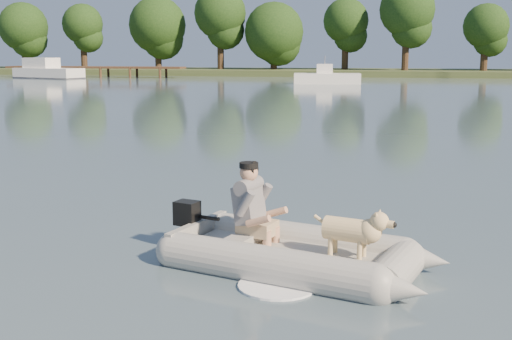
% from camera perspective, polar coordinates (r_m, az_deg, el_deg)
% --- Properties ---
extents(water, '(160.00, 160.00, 0.00)m').
position_cam_1_polar(water, '(7.51, -4.11, -8.81)').
color(water, slate).
rests_on(water, ground).
extents(shore_bank, '(160.00, 12.00, 0.70)m').
position_cam_1_polar(shore_bank, '(68.88, 9.91, 8.49)').
color(shore_bank, '#47512D').
rests_on(shore_bank, water).
extents(dock, '(18.00, 2.00, 1.04)m').
position_cam_1_polar(dock, '(65.14, -14.14, 8.47)').
color(dock, '#4C331E').
rests_on(dock, water).
extents(treeline, '(84.66, 7.35, 9.27)m').
position_cam_1_polar(treeline, '(68.05, 14.98, 12.53)').
color(treeline, '#332316').
rests_on(treeline, shore_bank).
extents(dinghy, '(5.21, 4.48, 1.27)m').
position_cam_1_polar(dinghy, '(7.41, 3.69, -4.71)').
color(dinghy, '#979893').
rests_on(dinghy, water).
extents(man, '(0.80, 0.73, 0.99)m').
position_cam_1_polar(man, '(7.68, -0.51, -2.81)').
color(man, slate).
rests_on(man, dinghy).
extents(dog, '(0.90, 0.53, 0.57)m').
position_cam_1_polar(dog, '(7.26, 8.13, -5.64)').
color(dog, '#CFB777').
rests_on(dog, dinghy).
extents(outboard_motor, '(0.44, 0.36, 0.72)m').
position_cam_1_polar(outboard_motor, '(8.19, -6.12, -5.11)').
color(outboard_motor, black).
rests_on(outboard_motor, dinghy).
extents(cabin_cruiser, '(7.68, 4.62, 2.24)m').
position_cam_1_polar(cabin_cruiser, '(63.54, -17.99, 8.62)').
color(cabin_cruiser, white).
rests_on(cabin_cruiser, water).
extents(motorboat, '(5.48, 2.64, 2.23)m').
position_cam_1_polar(motorboat, '(50.39, 6.35, 8.77)').
color(motorboat, white).
rests_on(motorboat, water).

